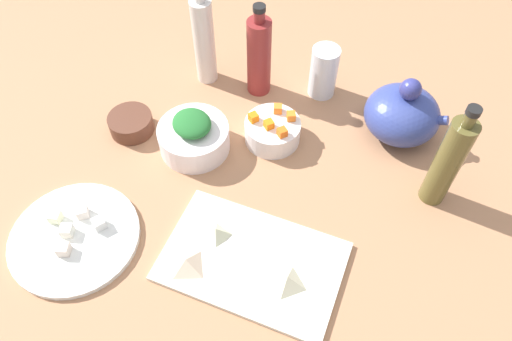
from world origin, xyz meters
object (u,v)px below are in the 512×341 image
(plate_tofu, at_px, (75,237))
(bottle_0, at_px, (204,40))
(bowl_greens, at_px, (194,138))
(teapot, at_px, (402,114))
(bowl_carrots, at_px, (272,131))
(bowl_small_side, at_px, (131,123))
(bottle_1, at_px, (448,162))
(cutting_board, at_px, (252,261))
(bottle_2, at_px, (259,56))
(drinking_glass_0, at_px, (324,72))

(plate_tofu, height_order, bottle_0, bottle_0)
(bowl_greens, relative_size, bottle_0, 0.57)
(teapot, relative_size, bottle_0, 0.67)
(bowl_carrots, bearing_deg, bottle_0, 153.41)
(bowl_small_side, distance_m, teapot, 0.59)
(bottle_0, bearing_deg, bottle_1, -10.94)
(cutting_board, relative_size, bowl_carrots, 2.68)
(bottle_2, bearing_deg, drinking_glass_0, 21.68)
(bowl_small_side, bearing_deg, drinking_glass_0, 41.40)
(bowl_small_side, distance_m, bottle_1, 0.66)
(bottle_0, relative_size, bottle_1, 1.05)
(teapot, xyz_separation_m, bottle_1, (0.11, -0.14, 0.05))
(cutting_board, height_order, bowl_greens, bowl_greens)
(bowl_greens, relative_size, bowl_small_side, 1.56)
(bowl_greens, bearing_deg, plate_tofu, -107.31)
(bowl_greens, height_order, bottle_0, bottle_0)
(plate_tofu, height_order, bowl_carrots, bowl_carrots)
(bowl_greens, bearing_deg, bottle_1, 11.00)
(bowl_greens, distance_m, bottle_2, 0.24)
(cutting_board, bearing_deg, bottle_1, 48.06)
(bowl_small_side, distance_m, bottle_2, 0.32)
(bottle_2, xyz_separation_m, drinking_glass_0, (0.14, 0.06, -0.04))
(bowl_carrots, height_order, teapot, teapot)
(bottle_0, xyz_separation_m, bottle_2, (0.13, 0.02, -0.01))
(bowl_small_side, relative_size, bottle_1, 0.39)
(plate_tofu, xyz_separation_m, bottle_1, (0.59, 0.39, 0.11))
(drinking_glass_0, bearing_deg, bottle_2, -158.32)
(bowl_greens, height_order, bottle_1, bottle_1)
(bowl_carrots, bearing_deg, cutting_board, -72.45)
(bottle_0, relative_size, bottle_2, 1.15)
(bowl_small_side, xyz_separation_m, drinking_glass_0, (0.34, 0.30, 0.04))
(bowl_greens, xyz_separation_m, bowl_small_side, (-0.15, -0.02, -0.01))
(bottle_0, height_order, drinking_glass_0, bottle_0)
(plate_tofu, bearing_deg, bowl_small_side, 102.13)
(bottle_0, distance_m, bottle_1, 0.59)
(drinking_glass_0, bearing_deg, cutting_board, -84.24)
(bottle_0, bearing_deg, drinking_glass_0, 15.18)
(plate_tofu, xyz_separation_m, bowl_small_side, (-0.06, 0.28, 0.01))
(plate_tofu, distance_m, drinking_glass_0, 0.64)
(bowl_carrots, height_order, bowl_small_side, bowl_carrots)
(cutting_board, height_order, bowl_small_side, bowl_small_side)
(cutting_board, distance_m, bowl_greens, 0.31)
(teapot, bearing_deg, bowl_carrots, -150.39)
(plate_tofu, distance_m, bowl_greens, 0.31)
(bottle_0, relative_size, drinking_glass_0, 2.11)
(plate_tofu, height_order, bottle_1, bottle_1)
(plate_tofu, bearing_deg, drinking_glass_0, 64.36)
(plate_tofu, bearing_deg, teapot, 48.04)
(plate_tofu, bearing_deg, bottle_0, 89.09)
(bowl_carrots, bearing_deg, bottle_1, 0.17)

